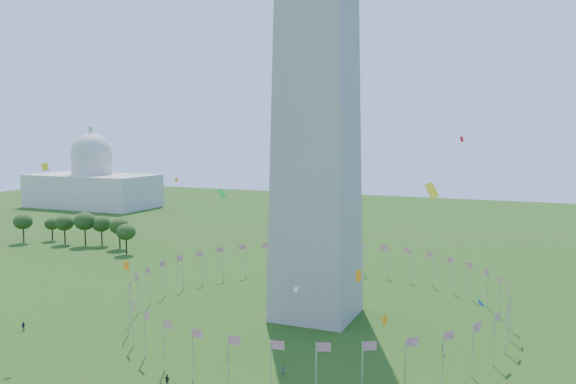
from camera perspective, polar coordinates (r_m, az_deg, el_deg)
The scene contains 4 objects.
flag_ring at distance 126.24m, azimuth 2.90°, elevation -10.46°, with size 80.24×80.24×9.00m.
capitol_building at distance 329.82m, azimuth -19.30°, elevation 2.55°, with size 70.00×35.00×46.00m, color beige, non-canonical shape.
kites_aloft at distance 96.16m, azimuth -0.76°, elevation -6.34°, with size 84.80×63.06×33.42m.
tree_line_west at distance 215.47m, azimuth -20.16°, elevation -3.77°, with size 55.00×15.37×12.01m.
Camera 1 is at (41.36, -63.92, 39.85)m, focal length 35.00 mm.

